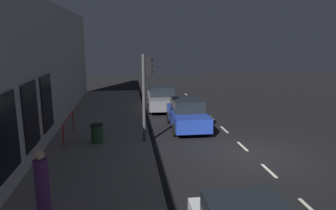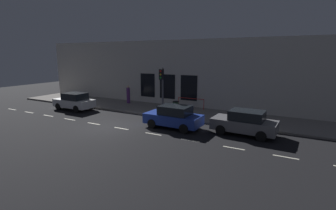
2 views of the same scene
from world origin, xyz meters
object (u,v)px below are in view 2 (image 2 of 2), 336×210
traffic_light (162,83)px  trash_bin (176,106)px  parked_car_1 (174,117)px  parked_car_2 (245,123)px  pedestrian_0 (128,95)px  parked_car_0 (74,101)px

traffic_light → trash_bin: traffic_light is taller
traffic_light → parked_car_1: (-2.27, -2.24, -2.02)m
parked_car_2 → pedestrian_0: size_ratio=2.24×
pedestrian_0 → trash_bin: bearing=-45.0°
trash_bin → pedestrian_0: bearing=82.2°
pedestrian_0 → trash_bin: size_ratio=2.19×
parked_car_2 → pedestrian_0: (4.46, 12.64, 0.21)m
parked_car_0 → pedestrian_0: 5.27m
parked_car_2 → parked_car_1: bearing=102.4°
parked_car_1 → traffic_light: bearing=45.4°
traffic_light → pedestrian_0: 6.74m
parked_car_2 → traffic_light: bearing=80.5°
trash_bin → parked_car_0: bearing=112.4°
traffic_light → parked_car_0: bearing=99.2°
traffic_light → parked_car_1: size_ratio=0.97×
parked_car_2 → trash_bin: bearing=63.9°
parked_car_0 → trash_bin: 9.46m
parked_car_2 → trash_bin: parked_car_2 is taller
parked_car_1 → pedestrian_0: bearing=57.3°
traffic_light → pedestrian_0: (3.02, 5.74, -1.82)m
traffic_light → pedestrian_0: traffic_light is taller
parked_car_2 → parked_car_0: bearing=92.1°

